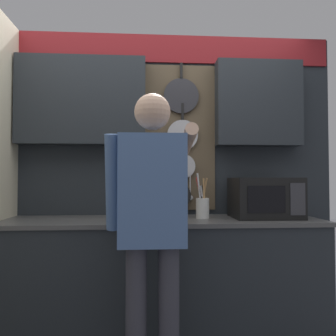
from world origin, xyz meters
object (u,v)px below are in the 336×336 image
at_px(knife_block, 160,206).
at_px(person, 152,213).
at_px(microwave, 265,198).
at_px(utensil_crock, 202,206).

distance_m(knife_block, person, 0.58).
distance_m(microwave, utensil_crock, 0.49).
height_order(microwave, utensil_crock, utensil_crock).
height_order(knife_block, utensil_crock, utensil_crock).
bearing_deg(person, knife_block, 83.49).
relative_size(utensil_crock, person, 0.20).
bearing_deg(utensil_crock, person, -124.05).
height_order(knife_block, person, person).
height_order(utensil_crock, person, person).
bearing_deg(knife_block, microwave, -0.03).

